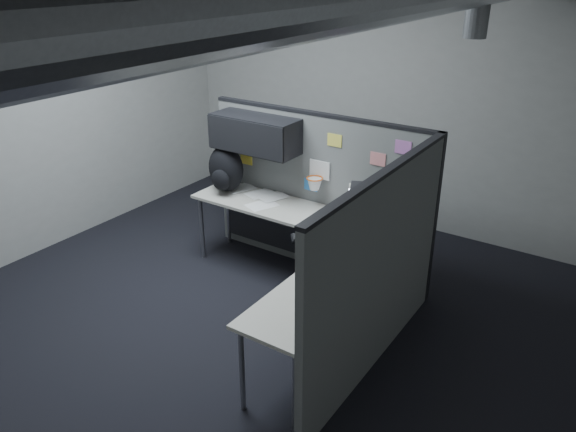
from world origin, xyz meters
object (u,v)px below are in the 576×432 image
Objects in this scene: desk at (305,240)px; phone at (328,287)px; backpack at (225,170)px; keyboard at (315,237)px; monitor at (371,212)px.

desk is 10.74× the size of phone.
desk is 1.09m from phone.
desk is 1.25m from backpack.
backpack reaches higher than keyboard.
keyboard is (0.19, -0.14, 0.13)m from desk.
backpack reaches higher than phone.
desk is at bearing 149.26° from keyboard.
monitor is 1.03× the size of backpack.
backpack is at bearing 155.32° from phone.
monitor reaches higher than desk.
monitor reaches higher than phone.
keyboard is 1.44m from backpack.
desk is 4.62× the size of monitor.
keyboard is 1.95× the size of phone.
backpack is at bearing 168.33° from keyboard.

